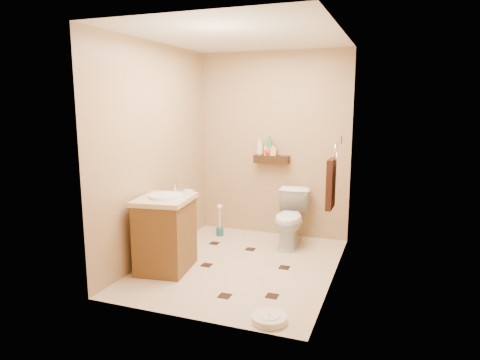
% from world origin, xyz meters
% --- Properties ---
extents(ground, '(2.50, 2.50, 0.00)m').
position_xyz_m(ground, '(0.00, 0.00, 0.00)').
color(ground, '#C9B593').
rests_on(ground, ground).
extents(wall_back, '(2.00, 0.04, 2.40)m').
position_xyz_m(wall_back, '(0.00, 1.25, 1.20)').
color(wall_back, tan).
rests_on(wall_back, ground).
extents(wall_front, '(2.00, 0.04, 2.40)m').
position_xyz_m(wall_front, '(0.00, -1.25, 1.20)').
color(wall_front, tan).
rests_on(wall_front, ground).
extents(wall_left, '(0.04, 2.50, 2.40)m').
position_xyz_m(wall_left, '(-1.00, 0.00, 1.20)').
color(wall_left, tan).
rests_on(wall_left, ground).
extents(wall_right, '(0.04, 2.50, 2.40)m').
position_xyz_m(wall_right, '(1.00, 0.00, 1.20)').
color(wall_right, tan).
rests_on(wall_right, ground).
extents(ceiling, '(2.00, 2.50, 0.02)m').
position_xyz_m(ceiling, '(0.00, 0.00, 2.40)').
color(ceiling, silver).
rests_on(ceiling, wall_back).
extents(wall_shelf, '(0.46, 0.14, 0.10)m').
position_xyz_m(wall_shelf, '(0.00, 1.17, 1.02)').
color(wall_shelf, '#371D0F').
rests_on(wall_shelf, wall_back).
extents(floor_accents, '(1.21, 1.44, 0.01)m').
position_xyz_m(floor_accents, '(0.03, -0.06, 0.00)').
color(floor_accents, black).
rests_on(floor_accents, ground).
extents(toilet, '(0.43, 0.70, 0.69)m').
position_xyz_m(toilet, '(0.35, 0.83, 0.34)').
color(toilet, white).
rests_on(toilet, ground).
extents(vanity, '(0.61, 0.71, 0.91)m').
position_xyz_m(vanity, '(-0.70, -0.38, 0.40)').
color(vanity, brown).
rests_on(vanity, ground).
extents(bathroom_scale, '(0.37, 0.37, 0.06)m').
position_xyz_m(bathroom_scale, '(0.65, -1.07, 0.03)').
color(bathroom_scale, white).
rests_on(bathroom_scale, ground).
extents(toilet_brush, '(0.10, 0.10, 0.43)m').
position_xyz_m(toilet_brush, '(-0.62, 0.89, 0.15)').
color(toilet_brush, '#185F62').
rests_on(toilet_brush, ground).
extents(towel_ring, '(0.12, 0.30, 0.76)m').
position_xyz_m(towel_ring, '(0.91, 0.25, 0.95)').
color(towel_ring, silver).
rests_on(towel_ring, wall_right).
extents(toilet_paper, '(0.12, 0.11, 0.12)m').
position_xyz_m(toilet_paper, '(-0.94, 0.65, 0.60)').
color(toilet_paper, white).
rests_on(toilet_paper, wall_left).
extents(bottle_a, '(0.11, 0.11, 0.23)m').
position_xyz_m(bottle_a, '(-0.16, 1.17, 1.19)').
color(bottle_a, beige).
rests_on(bottle_a, wall_shelf).
extents(bottle_b, '(0.09, 0.09, 0.17)m').
position_xyz_m(bottle_b, '(-0.07, 1.17, 1.15)').
color(bottle_b, yellow).
rests_on(bottle_b, wall_shelf).
extents(bottle_c, '(0.15, 0.15, 0.16)m').
position_xyz_m(bottle_c, '(-0.05, 1.17, 1.15)').
color(bottle_c, red).
rests_on(bottle_c, wall_shelf).
extents(bottle_d, '(0.14, 0.14, 0.25)m').
position_xyz_m(bottle_d, '(-0.03, 1.17, 1.20)').
color(bottle_d, '#2E8A49').
rests_on(bottle_d, wall_shelf).
extents(bottle_e, '(0.09, 0.09, 0.16)m').
position_xyz_m(bottle_e, '(0.02, 1.17, 1.15)').
color(bottle_e, '#FFB854').
rests_on(bottle_e, wall_shelf).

